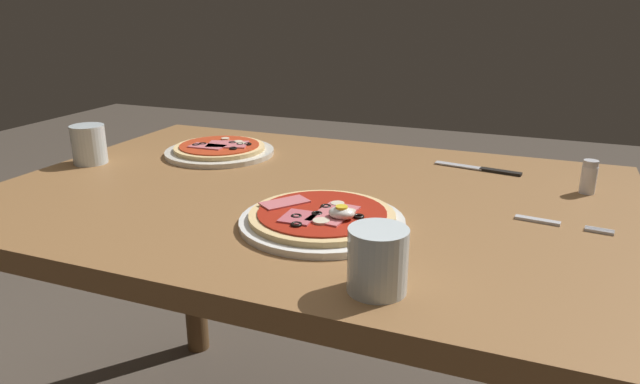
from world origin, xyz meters
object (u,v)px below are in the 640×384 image
at_px(pizza_across_left, 220,150).
at_px(knife, 483,169).
at_px(water_glass_near, 377,264).
at_px(pizza_foreground, 322,219).
at_px(fork, 555,223).
at_px(dining_table, 310,241).
at_px(water_glass_far, 88,147).
at_px(salt_shaker, 589,177).

xyz_separation_m(pizza_across_left, knife, (0.62, 0.10, -0.01)).
height_order(water_glass_near, knife, water_glass_near).
bearing_deg(pizza_foreground, fork, 22.41).
bearing_deg(pizza_across_left, knife, 9.24).
bearing_deg(dining_table, water_glass_near, -55.07).
bearing_deg(water_glass_far, fork, -0.27).
distance_m(fork, knife, 0.33).
xyz_separation_m(pizza_foreground, water_glass_near, (0.15, -0.19, 0.03)).
distance_m(pizza_foreground, salt_shaker, 0.55).
xyz_separation_m(water_glass_near, water_glass_far, (-0.80, 0.34, 0.00)).
relative_size(dining_table, knife, 6.41).
bearing_deg(knife, fork, -61.96).
xyz_separation_m(water_glass_far, fork, (1.01, -0.00, -0.04)).
bearing_deg(pizza_across_left, water_glass_far, -142.66).
bearing_deg(dining_table, salt_shaker, 20.76).
xyz_separation_m(pizza_foreground, knife, (0.21, 0.44, -0.01)).
bearing_deg(fork, water_glass_far, 179.73).
xyz_separation_m(fork, salt_shaker, (0.06, 0.20, 0.03)).
xyz_separation_m(pizza_foreground, salt_shaker, (0.42, 0.36, 0.02)).
distance_m(water_glass_near, water_glass_far, 0.87).
bearing_deg(water_glass_near, dining_table, 124.93).
bearing_deg(fork, dining_table, 178.88).
bearing_deg(pizza_foreground, dining_table, 119.37).
bearing_deg(pizza_across_left, pizza_foreground, -39.83).
distance_m(pizza_across_left, water_glass_near, 0.77).
xyz_separation_m(pizza_foreground, fork, (0.37, 0.15, -0.01)).
distance_m(water_glass_near, salt_shaker, 0.61).
relative_size(pizza_foreground, fork, 1.78).
relative_size(pizza_across_left, salt_shaker, 3.97).
bearing_deg(knife, pizza_across_left, -170.76).
relative_size(water_glass_far, fork, 0.57).
relative_size(water_glass_near, fork, 0.55).
bearing_deg(water_glass_near, knife, 84.37).
bearing_deg(water_glass_far, water_glass_near, -23.22).
bearing_deg(water_glass_near, salt_shaker, 63.38).
bearing_deg(salt_shaker, water_glass_far, -169.48).
bearing_deg(water_glass_near, pizza_foreground, 129.19).
bearing_deg(water_glass_near, water_glass_far, 156.78).
relative_size(dining_table, fork, 7.92).
bearing_deg(dining_table, water_glass_far, -179.58).
relative_size(pizza_foreground, salt_shaker, 4.21).
distance_m(dining_table, pizza_foreground, 0.22).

